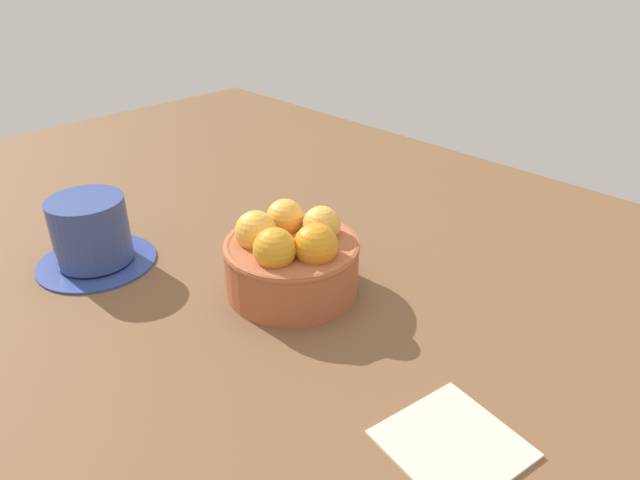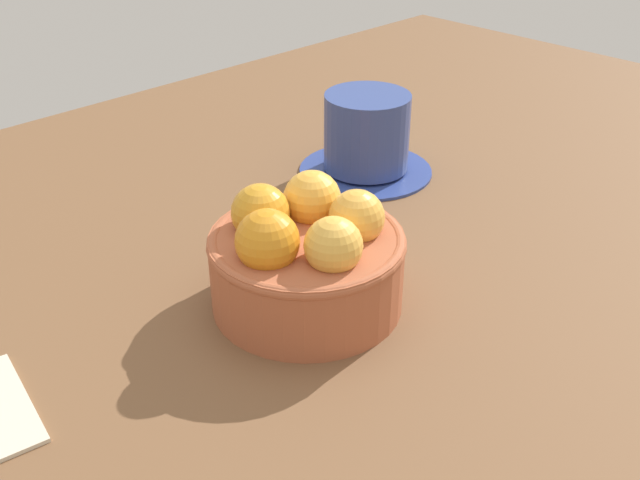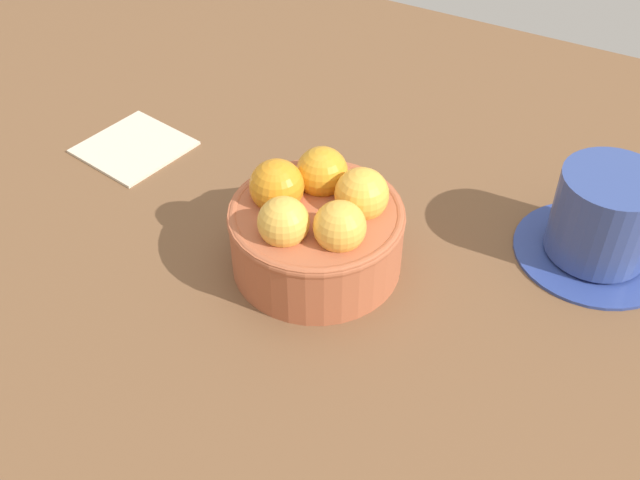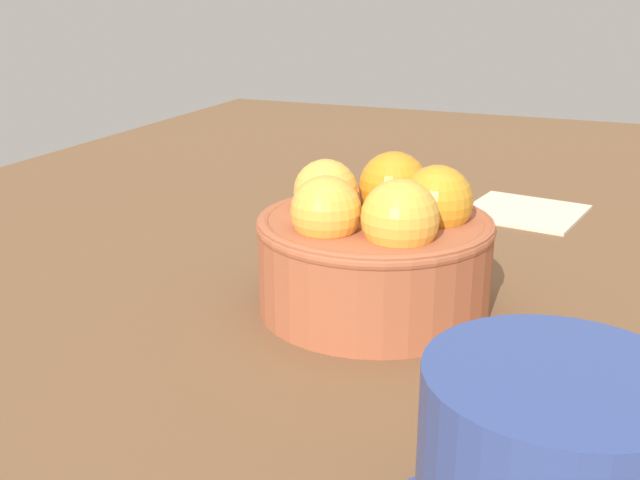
% 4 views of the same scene
% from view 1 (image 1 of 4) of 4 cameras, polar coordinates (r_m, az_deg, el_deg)
% --- Properties ---
extents(ground_plane, '(1.55, 1.02, 0.04)m').
position_cam_1_polar(ground_plane, '(0.65, -2.70, -6.19)').
color(ground_plane, brown).
extents(terracotta_bowl, '(0.15, 0.15, 0.09)m').
position_cam_1_polar(terracotta_bowl, '(0.62, -2.85, -1.69)').
color(terracotta_bowl, '#AD5938').
rests_on(terracotta_bowl, ground_plane).
extents(coffee_cup, '(0.14, 0.14, 0.08)m').
position_cam_1_polar(coffee_cup, '(0.72, -21.75, 0.47)').
color(coffee_cup, '#2D418C').
rests_on(coffee_cup, ground_plane).
extents(folded_napkin, '(0.11, 0.11, 0.01)m').
position_cam_1_polar(folded_napkin, '(0.48, 13.02, -19.01)').
color(folded_napkin, beige).
rests_on(folded_napkin, ground_plane).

